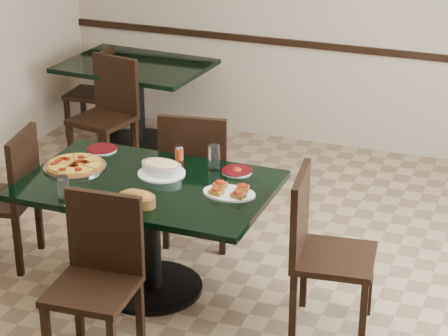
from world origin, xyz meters
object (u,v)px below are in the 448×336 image
at_px(bruschetta_platter, 229,191).
at_px(back_chair_near, 109,108).
at_px(back_table, 136,88).
at_px(chair_far, 197,171).
at_px(back_chair_left, 97,88).
at_px(bread_basket, 137,199).
at_px(chair_right, 319,244).
at_px(chair_left, 10,190).
at_px(pepperoni_pizza, 75,165).
at_px(chair_near, 98,270).
at_px(main_table, 149,209).
at_px(lasagna_casserole, 161,167).

bearing_deg(bruschetta_platter, back_chair_near, 136.42).
distance_m(back_table, chair_far, 1.99).
xyz_separation_m(back_chair_left, bread_basket, (1.72, -2.61, 0.34)).
bearing_deg(bruschetta_platter, back_chair_left, 134.02).
bearing_deg(chair_right, chair_left, 81.70).
xyz_separation_m(chair_right, bread_basket, (-1.00, -0.29, 0.24)).
height_order(chair_left, pepperoni_pizza, chair_left).
bearing_deg(chair_near, bread_basket, 79.42).
relative_size(main_table, back_chair_left, 1.85).
height_order(chair_near, lasagna_casserole, chair_near).
bearing_deg(chair_near, lasagna_casserole, 86.50).
relative_size(back_table, chair_left, 1.38).
xyz_separation_m(chair_near, bruschetta_platter, (0.48, 0.73, 0.24)).
distance_m(back_chair_near, bruschetta_platter, 2.38).
xyz_separation_m(main_table, bruschetta_platter, (0.52, 0.02, 0.21)).
distance_m(chair_near, bread_basket, 0.48).
bearing_deg(bruschetta_platter, pepperoni_pizza, 179.62).
relative_size(back_chair_near, bruschetta_platter, 2.93).
relative_size(back_chair_near, lasagna_casserole, 3.20).
xyz_separation_m(chair_far, pepperoni_pizza, (-0.56, -0.64, 0.21)).
xyz_separation_m(chair_near, bread_basket, (0.05, 0.41, 0.26)).
xyz_separation_m(chair_far, chair_left, (-1.05, -0.66, -0.04)).
relative_size(chair_near, chair_left, 1.02).
bearing_deg(pepperoni_pizza, bread_basket, -29.23).
bearing_deg(back_table, chair_near, -63.36).
bearing_deg(back_chair_left, back_table, 76.70).
relative_size(chair_left, bruschetta_platter, 2.88).
bearing_deg(lasagna_casserole, bruschetta_platter, -6.52).
height_order(pepperoni_pizza, bread_basket, bread_basket).
bearing_deg(bread_basket, chair_right, 20.62).
bearing_deg(bruschetta_platter, chair_far, 127.11).
height_order(chair_right, pepperoni_pizza, chair_right).
height_order(chair_far, bread_basket, chair_far).
distance_m(main_table, back_chair_near, 2.04).
height_order(back_chair_left, pepperoni_pizza, back_chair_left).
xyz_separation_m(back_chair_near, bread_basket, (1.26, -1.97, 0.26)).
distance_m(main_table, pepperoni_pizza, 0.57).
bearing_deg(bread_basket, back_chair_left, 128.15).
relative_size(chair_right, bruschetta_platter, 3.03).
bearing_deg(main_table, back_table, 118.40).
xyz_separation_m(chair_right, lasagna_casserole, (-1.06, 0.16, 0.24)).
bearing_deg(back_chair_near, lasagna_casserole, -41.10).
distance_m(chair_far, bread_basket, 1.01).
distance_m(main_table, chair_near, 0.71).
bearing_deg(lasagna_casserole, bread_basket, -75.44).
bearing_deg(bruschetta_platter, chair_left, -179.23).
bearing_deg(chair_left, bread_basket, 62.69).
relative_size(main_table, bruschetta_platter, 4.67).
xyz_separation_m(back_table, back_chair_near, (0.02, -0.56, 0.01)).
height_order(back_chair_left, bread_basket, bread_basket).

